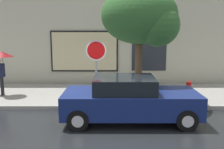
% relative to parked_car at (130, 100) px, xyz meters
% --- Properties ---
extents(ground_plane, '(60.00, 60.00, 0.00)m').
position_rel_parked_car_xyz_m(ground_plane, '(-0.89, 0.12, -0.72)').
color(ground_plane, black).
extents(sidewalk, '(20.00, 4.00, 0.15)m').
position_rel_parked_car_xyz_m(sidewalk, '(-0.89, 3.12, -0.64)').
color(sidewalk, gray).
rests_on(sidewalk, ground).
extents(building_facade, '(20.00, 0.67, 7.00)m').
position_rel_parked_car_xyz_m(building_facade, '(-0.89, 5.61, 2.76)').
color(building_facade, beige).
rests_on(building_facade, ground).
extents(parked_car, '(4.29, 1.92, 1.46)m').
position_rel_parked_car_xyz_m(parked_car, '(0.00, 0.00, 0.00)').
color(parked_car, navy).
rests_on(parked_car, ground).
extents(fire_hydrant, '(0.30, 0.44, 0.74)m').
position_rel_parked_car_xyz_m(fire_hydrant, '(2.56, 2.18, -0.21)').
color(fire_hydrant, red).
rests_on(fire_hydrant, sidewalk).
extents(pedestrian_with_umbrella, '(0.90, 0.90, 1.88)m').
position_rel_parked_car_xyz_m(pedestrian_with_umbrella, '(-5.24, 2.74, 0.90)').
color(pedestrian_with_umbrella, black).
rests_on(pedestrian_with_umbrella, sidewalk).
extents(street_tree, '(2.89, 2.45, 4.40)m').
position_rel_parked_car_xyz_m(street_tree, '(0.61, 1.82, 2.66)').
color(street_tree, '#4C3823').
rests_on(street_tree, sidewalk).
extents(stop_sign, '(0.76, 0.10, 2.41)m').
position_rel_parked_car_xyz_m(stop_sign, '(-1.15, 1.54, 1.13)').
color(stop_sign, gray).
rests_on(stop_sign, sidewalk).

